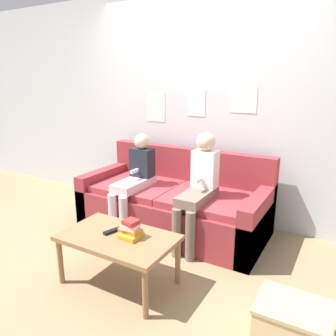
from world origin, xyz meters
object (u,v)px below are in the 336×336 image
at_px(tv_remote, 113,231).
at_px(storage_box, 292,325).
at_px(couch, 174,204).
at_px(person_left, 135,178).
at_px(person_right, 199,185).
at_px(coffee_table, 118,241).

height_order(tv_remote, storage_box, tv_remote).
xyz_separation_m(couch, person_left, (-0.37, -0.22, 0.30)).
height_order(person_right, storage_box, person_right).
bearing_deg(person_right, person_left, -178.91).
bearing_deg(coffee_table, storage_box, 1.14).
height_order(couch, person_right, person_right).
relative_size(coffee_table, tv_remote, 5.18).
height_order(coffee_table, person_left, person_left).
relative_size(couch, person_right, 1.79).
height_order(person_left, person_right, person_right).
height_order(couch, coffee_table, couch).
distance_m(person_left, person_right, 0.75).
bearing_deg(person_right, coffee_table, -106.61).
relative_size(person_right, tv_remote, 6.39).
xyz_separation_m(person_right, storage_box, (1.06, -0.88, -0.48)).
bearing_deg(coffee_table, tv_remote, 154.50).
height_order(person_left, storage_box, person_left).
bearing_deg(tv_remote, coffee_table, -7.70).
distance_m(coffee_table, person_left, 1.04).
bearing_deg(person_left, storage_box, -25.74).
xyz_separation_m(coffee_table, person_right, (0.27, 0.91, 0.25)).
bearing_deg(storage_box, person_right, 140.06).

